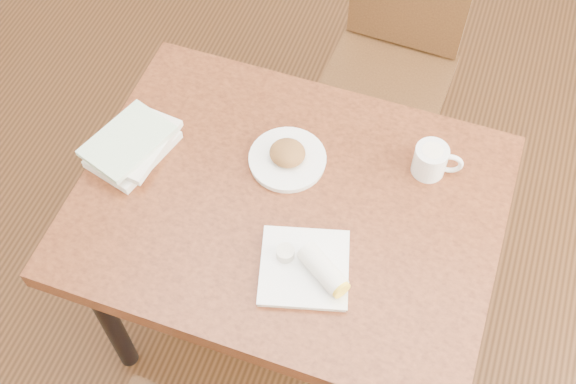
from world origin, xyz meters
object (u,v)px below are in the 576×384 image
(plate_scone, at_px, (287,157))
(coffee_mug, at_px, (432,160))
(table, at_px, (288,219))
(chair_far, at_px, (394,53))
(book_stack, at_px, (133,145))
(plate_burrito, at_px, (310,268))

(plate_scone, distance_m, coffee_mug, 0.39)
(plate_scone, height_order, coffee_mug, coffee_mug)
(table, relative_size, chair_far, 1.16)
(table, bearing_deg, book_stack, 178.06)
(chair_far, distance_m, coffee_mug, 0.68)
(chair_far, height_order, book_stack, chair_far)
(coffee_mug, bearing_deg, plate_burrito, -117.47)
(coffee_mug, distance_m, plate_burrito, 0.45)
(coffee_mug, height_order, plate_burrito, coffee_mug)
(plate_scone, xyz_separation_m, plate_burrito, (0.16, -0.30, 0.00))
(plate_scone, xyz_separation_m, coffee_mug, (0.37, 0.10, 0.03))
(coffee_mug, bearing_deg, plate_scone, -164.88)
(chair_far, distance_m, plate_burrito, 1.01)
(book_stack, bearing_deg, chair_far, 55.08)
(plate_scone, bearing_deg, plate_burrito, -61.20)
(table, distance_m, coffee_mug, 0.42)
(chair_far, relative_size, coffee_mug, 7.12)
(chair_far, xyz_separation_m, coffee_mug, (0.23, -0.59, 0.25))
(chair_far, relative_size, book_stack, 3.51)
(table, distance_m, plate_burrito, 0.24)
(book_stack, bearing_deg, plate_scone, 14.82)
(table, bearing_deg, chair_far, 82.91)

